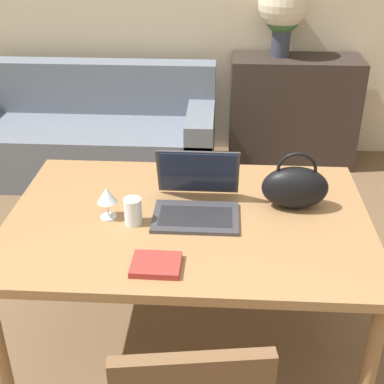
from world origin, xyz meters
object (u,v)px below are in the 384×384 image
(couch, at_px, (89,137))
(wine_glass, at_px, (107,196))
(handbag, at_px, (295,187))
(flower_vase, at_px, (283,8))
(drinking_glass, at_px, (133,211))
(laptop, at_px, (196,196))

(couch, height_order, wine_glass, wine_glass)
(handbag, height_order, flower_vase, flower_vase)
(handbag, xyz_separation_m, flower_vase, (0.11, 2.10, 0.37))
(couch, bearing_deg, wine_glass, -73.30)
(drinking_glass, bearing_deg, flower_vase, 70.97)
(couch, bearing_deg, handbag, -52.50)
(couch, height_order, flower_vase, flower_vase)
(couch, distance_m, drinking_glass, 2.12)
(laptop, distance_m, wine_glass, 0.38)
(drinking_glass, height_order, handbag, handbag)
(couch, distance_m, wine_glass, 2.07)
(wine_glass, relative_size, flower_vase, 0.24)
(couch, relative_size, drinking_glass, 17.12)
(handbag, bearing_deg, couch, 127.50)
(laptop, bearing_deg, handbag, 5.64)
(laptop, bearing_deg, wine_glass, -166.06)
(wine_glass, xyz_separation_m, handbag, (0.79, 0.13, -0.00))
(handbag, bearing_deg, laptop, -174.36)
(couch, relative_size, handbag, 6.86)
(drinking_glass, bearing_deg, wine_glass, 160.97)
(handbag, distance_m, flower_vase, 2.13)
(drinking_glass, relative_size, flower_vase, 0.20)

